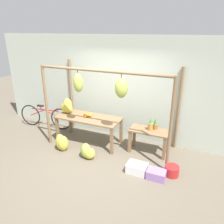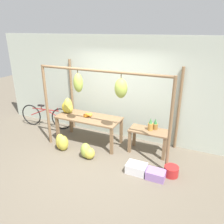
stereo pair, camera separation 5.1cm
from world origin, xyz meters
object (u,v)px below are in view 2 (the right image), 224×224
Objects in this scene: orange_pile at (88,115)px; fruit_crate_purple at (156,175)px; banana_pile_ground_left at (62,143)px; pineapple_cluster at (153,125)px; fruit_crate_white at (136,168)px; banana_pile_on_table at (68,107)px; parked_bicycle at (46,116)px; banana_pile_ground_right at (87,152)px; blue_bucket at (171,171)px.

orange_pile is 2.35m from fruit_crate_purple.
fruit_crate_purple is at bearing -3.96° from banana_pile_ground_left.
pineapple_cluster is 0.74× the size of fruit_crate_white.
orange_pile is (0.63, -0.01, -0.13)m from banana_pile_on_table.
banana_pile_on_table is at bearing -14.28° from parked_bicycle.
banana_pile_ground_right is (-1.33, -0.91, -0.58)m from pineapple_cluster.
banana_pile_ground_left is 2.51m from fruit_crate_purple.
pineapple_cluster is at bearing 21.31° from banana_pile_ground_left.
pineapple_cluster is at bearing 34.42° from banana_pile_ground_right.
pineapple_cluster is (2.35, 0.17, -0.17)m from banana_pile_on_table.
fruit_crate_white is 0.43m from fruit_crate_purple.
pineapple_cluster reaches higher than parked_bicycle.
parked_bicycle is (-2.08, 1.02, 0.19)m from banana_pile_ground_right.
banana_pile_on_table reaches higher than fruit_crate_white.
parked_bicycle is at bearing 153.98° from banana_pile_ground_right.
orange_pile is at bearing 117.88° from banana_pile_ground_right.
banana_pile_ground_right is 1.40× the size of blue_bucket.
parked_bicycle is at bearing 165.72° from banana_pile_on_table.
parked_bicycle reaches higher than fruit_crate_white.
orange_pile is 1.77m from parked_bicycle.
fruit_crate_purple is at bearing -17.18° from banana_pile_on_table.
banana_pile_on_table is 1.01m from banana_pile_ground_left.
pineapple_cluster is at bearing 4.03° from banana_pile_on_table.
pineapple_cluster is 0.74× the size of banana_pile_ground_right.
fruit_crate_purple is (-0.27, -0.24, -0.01)m from blue_bucket.
fruit_crate_purple is at bearing -69.85° from pineapple_cluster.
banana_pile_ground_left is (-2.13, -0.83, -0.55)m from pineapple_cluster.
fruit_crate_purple is (0.37, -1.01, -0.65)m from pineapple_cluster.
banana_pile_on_table is 0.95× the size of banana_pile_ground_left.
blue_bucket is 4.15m from parked_bicycle.
banana_pile_on_table is 2.01× the size of orange_pile.
banana_pile_ground_left is 0.26× the size of parked_bicycle.
banana_pile_ground_left is (0.21, -0.67, -0.73)m from banana_pile_on_table.
fruit_crate_white is (2.29, -0.81, -0.81)m from banana_pile_on_table.
banana_pile_on_table reaches higher than banana_pile_ground_left.
fruit_crate_white is (1.65, -0.79, -0.68)m from orange_pile.
blue_bucket is 0.37m from fruit_crate_purple.
orange_pile is 2.52m from blue_bucket.
pineapple_cluster is at bearing 86.35° from fruit_crate_white.
fruit_crate_purple is (0.43, -0.03, -0.01)m from fruit_crate_white.
banana_pile_ground_right is 0.24× the size of parked_bicycle.
banana_pile_ground_right is at bearing -26.02° from parked_bicycle.
orange_pile is at bearing 154.35° from fruit_crate_white.
fruit_crate_purple is (1.70, -0.09, -0.07)m from banana_pile_ground_right.
fruit_crate_purple is at bearing -16.38° from parked_bicycle.
pineapple_cluster reaches higher than banana_pile_ground_right.
orange_pile is at bearing -174.05° from pineapple_cluster.
banana_pile_ground_right reaches higher than blue_bucket.
banana_pile_on_table is at bearing 162.82° from fruit_crate_purple.
banana_pile_ground_left is 2.08m from fruit_crate_white.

